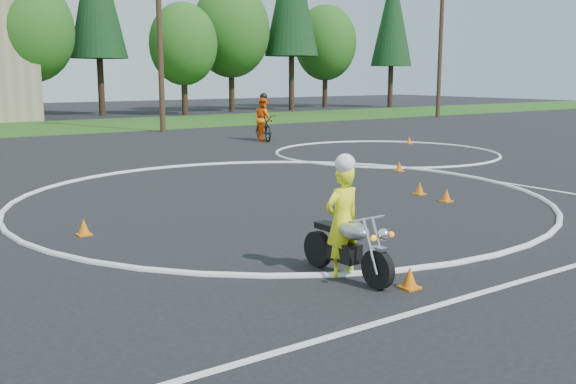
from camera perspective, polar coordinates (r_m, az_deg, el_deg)
ground at (r=12.58m, az=7.06°, el=-2.61°), size 120.00×120.00×0.00m
grass_strip at (r=37.15m, az=-21.94°, el=5.29°), size 120.00×10.00×0.02m
course_markings at (r=17.23m, az=2.84°, el=1.00°), size 19.05×19.05×0.12m
primary_motorcycle at (r=9.01m, az=5.38°, el=-4.80°), size 0.63×1.79×0.94m
rider_primary_grp at (r=9.01m, az=4.86°, el=-2.26°), size 0.59×0.40×1.75m
rider_second_grp at (r=28.03m, az=-2.17°, el=6.08°), size 1.32×2.26×2.06m
traffic_cones at (r=17.63m, az=11.62°, el=1.43°), size 21.30×13.35×0.30m
treeline at (r=49.55m, az=-7.18°, el=14.68°), size 38.20×8.10×14.52m
utility_poles at (r=32.98m, az=-11.36°, el=14.31°), size 41.60×1.12×10.00m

